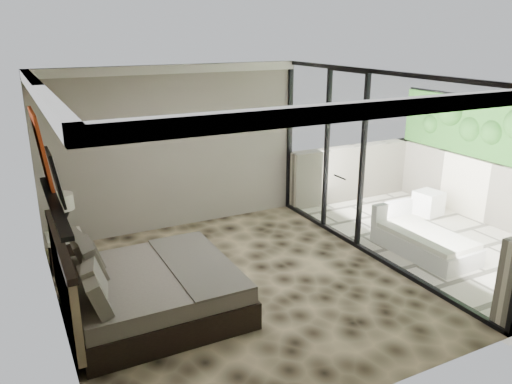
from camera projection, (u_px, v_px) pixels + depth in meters
name	position (u px, v px, depth m)	size (l,w,h in m)	color
floor	(239.00, 286.00, 6.82)	(5.00, 5.00, 0.00)	black
ceiling	(236.00, 77.00, 5.96)	(4.50, 5.00, 0.02)	silver
back_wall	(176.00, 149.00, 8.49)	(4.50, 0.02, 2.80)	gray
left_wall	(51.00, 216.00, 5.41)	(0.02, 5.00, 2.80)	gray
glass_wall	(375.00, 167.00, 7.36)	(0.08, 5.00, 2.80)	white
terrace_slab	(438.00, 240.00, 8.46)	(3.00, 5.00, 0.12)	beige
parapet_far	(498.00, 194.00, 8.86)	(0.30, 5.00, 1.10)	beige
foliage_hedge	(507.00, 133.00, 8.52)	(0.36, 4.60, 1.10)	#2E6B21
picture_ledge	(54.00, 204.00, 5.49)	(0.12, 2.20, 0.05)	black
bed	(146.00, 290.00, 6.04)	(2.04, 1.97, 1.12)	black
nightstand	(66.00, 252.00, 7.28)	(0.49, 0.49, 0.49)	black
table_lamp	(62.00, 209.00, 7.09)	(0.33, 0.33, 0.61)	black
abstract_canvas	(41.00, 148.00, 6.00)	(0.04, 0.90, 0.90)	#A44B0E
framed_print	(55.00, 177.00, 5.34)	(0.03, 0.50, 0.60)	black
ottoman	(428.00, 203.00, 9.41)	(0.45, 0.45, 0.45)	white
lounger	(422.00, 241.00, 7.79)	(0.85, 1.62, 0.63)	silver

